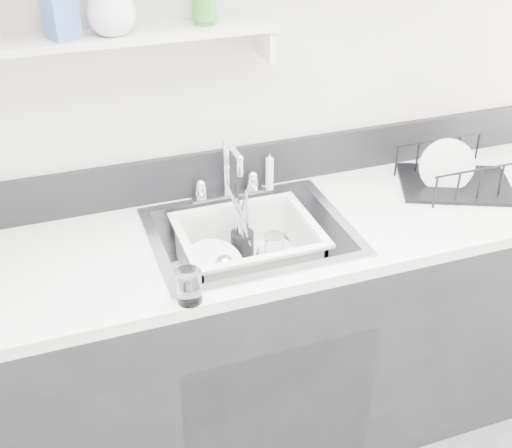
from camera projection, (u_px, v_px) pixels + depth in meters
name	position (u px, v px, depth m)	size (l,w,h in m)	color
room_shell	(415.00, 82.00, 1.02)	(3.50, 3.00, 2.60)	silver
counter_run	(251.00, 340.00, 2.31)	(3.20, 0.62, 0.92)	black
backsplash	(223.00, 171.00, 2.26)	(3.20, 0.02, 0.16)	black
sink	(251.00, 255.00, 2.11)	(0.64, 0.52, 0.20)	silver
faucet	(228.00, 182.00, 2.23)	(0.26, 0.18, 0.23)	silver
side_sprayer	(270.00, 171.00, 2.28)	(0.03, 0.03, 0.14)	white
wall_shelf	(109.00, 40.00, 1.84)	(1.00, 0.16, 0.12)	silver
wash_tub	(248.00, 250.00, 2.12)	(0.45, 0.37, 0.18)	white
plate_stack	(216.00, 270.00, 2.11)	(0.24, 0.23, 0.09)	white
utensil_cup	(242.00, 243.00, 2.19)	(0.08, 0.08, 0.27)	black
ladle	(244.00, 269.00, 2.09)	(0.25, 0.09, 0.07)	silver
tumbler_in_tub	(274.00, 248.00, 2.18)	(0.07, 0.07, 0.10)	white
tumbler_counter	(189.00, 286.00, 1.74)	(0.07, 0.07, 0.10)	white
dish_rack	(458.00, 169.00, 2.30)	(0.39, 0.29, 0.14)	black
bowl_small	(283.00, 277.00, 2.09)	(0.11, 0.11, 0.03)	white
soap_bottle_b	(59.00, 6.00, 1.74)	(0.08, 0.08, 0.17)	#4364C6
soap_bottle_c	(110.00, 2.00, 1.77)	(0.14, 0.14, 0.18)	silver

